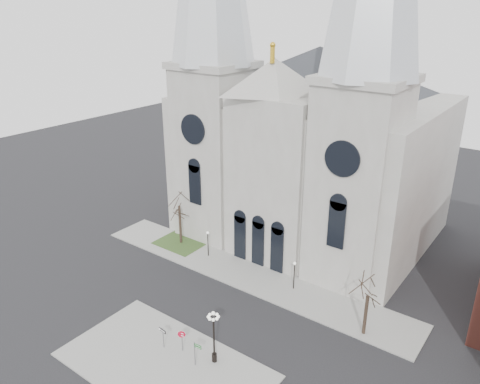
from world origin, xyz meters
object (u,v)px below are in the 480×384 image
Objects in this scene: globe_lamp at (214,331)px; one_way_sign at (163,334)px; street_name_sign at (196,352)px; stop_sign at (182,336)px.

globe_lamp is 2.47× the size of one_way_sign.
stop_sign is at bearing 155.25° from street_name_sign.
globe_lamp reaches higher than stop_sign.
stop_sign is 2.26m from street_name_sign.
stop_sign is 3.57m from globe_lamp.
street_name_sign reaches higher than stop_sign.
one_way_sign is at bearing -169.01° from stop_sign.
street_name_sign is (2.16, -0.65, -0.19)m from stop_sign.
globe_lamp is at bearing 22.40° from one_way_sign.
globe_lamp reaches higher than street_name_sign.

